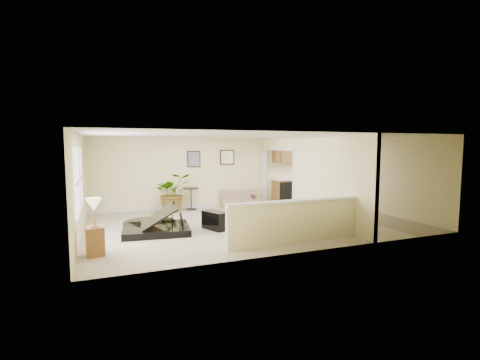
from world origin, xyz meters
name	(u,v)px	position (x,y,z in m)	size (l,w,h in m)	color
floor	(251,222)	(0.00, 0.00, 0.00)	(9.00, 9.00, 0.00)	tan
back_wall	(219,172)	(0.00, 3.00, 1.25)	(9.00, 0.04, 2.50)	beige
front_wall	(309,193)	(0.00, -3.00, 1.25)	(9.00, 0.04, 2.50)	beige
left_wall	(79,186)	(-4.50, 0.00, 1.25)	(0.04, 6.00, 2.50)	beige
right_wall	(375,175)	(4.50, 0.00, 1.25)	(0.04, 6.00, 2.50)	beige
ceiling	(252,136)	(0.00, 0.00, 2.50)	(9.00, 6.00, 0.04)	silver
kitchen_vinyl	(341,215)	(3.15, 0.00, 0.00)	(2.70, 6.00, 0.01)	tan
interior_partition	(301,178)	(1.80, 0.25, 1.22)	(0.18, 5.99, 2.50)	beige
pony_half_wall	(294,220)	(0.08, -2.30, 0.52)	(3.42, 0.22, 1.00)	beige
left_window	(78,180)	(-4.49, -0.50, 1.45)	(0.05, 2.15, 1.45)	white
wall_art_left	(194,159)	(-0.95, 2.97, 1.75)	(0.48, 0.04, 0.58)	#362613
wall_mirror	(227,157)	(0.30, 2.97, 1.80)	(0.55, 0.04, 0.55)	#362613
kitchen_cabinets	(298,180)	(3.19, 2.73, 0.87)	(2.36, 0.65, 2.33)	brown
piano	(153,207)	(-2.78, -0.05, 0.65)	(2.03, 2.10, 1.55)	black
piano_bench	(215,220)	(-1.23, -0.41, 0.24)	(0.37, 0.73, 0.49)	black
loveseat	(240,199)	(0.63, 2.51, 0.30)	(1.49, 0.97, 0.79)	#A38267
accent_table	(191,196)	(-1.14, 2.65, 0.49)	(0.53, 0.53, 0.77)	black
palm_plant	(173,193)	(-1.80, 2.52, 0.64)	(1.27, 1.13, 1.30)	black
small_plant	(253,202)	(1.05, 2.28, 0.20)	(0.33, 0.33, 0.48)	black
lamp_stand	(95,231)	(-4.15, -1.66, 0.50)	(0.37, 0.37, 1.17)	brown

